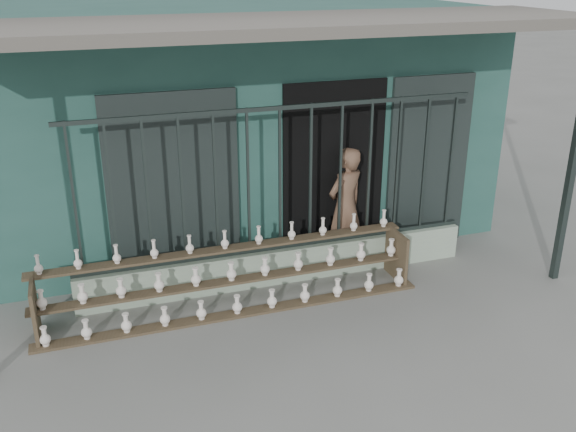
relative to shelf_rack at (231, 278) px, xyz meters
name	(u,v)px	position (x,y,z in m)	size (l,w,h in m)	color
ground	(317,333)	(0.73, -0.89, -0.36)	(60.00, 60.00, 0.00)	slate
workshop_building	(222,108)	(0.74, 3.34, 1.26)	(7.40, 6.60, 3.21)	#27534A
parapet_wall	(280,265)	(0.73, 0.41, -0.13)	(5.00, 0.20, 0.45)	#A3B99F
security_fence	(280,180)	(0.73, 0.41, 0.99)	(5.00, 0.04, 1.80)	#283330
shelf_rack	(231,278)	(0.00, 0.00, 0.00)	(4.50, 0.68, 0.85)	brown
elderly_woman	(345,207)	(1.72, 0.67, 0.44)	(0.58, 0.38, 1.59)	brown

